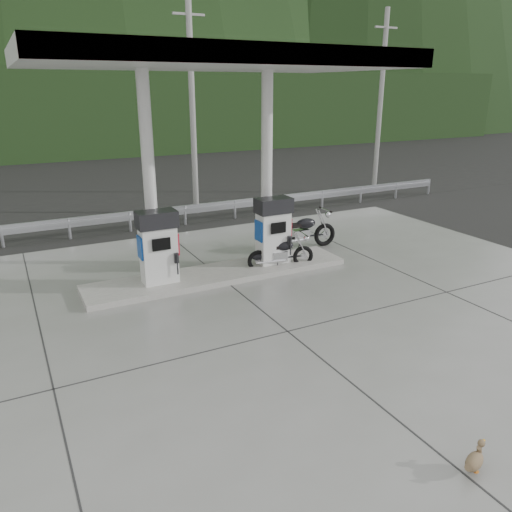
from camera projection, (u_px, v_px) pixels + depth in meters
name	position (u px, v px, depth m)	size (l,w,h in m)	color
ground	(265.00, 314.00, 11.04)	(160.00, 160.00, 0.00)	black
forecourt_apron	(265.00, 313.00, 11.04)	(18.00, 14.00, 0.02)	slate
pump_island	(220.00, 274.00, 13.12)	(7.00, 1.40, 0.15)	gray
gas_pump_left	(158.00, 247.00, 12.11)	(0.95, 0.55, 1.80)	silver
gas_pump_right	(273.00, 231.00, 13.50)	(0.95, 0.55, 1.80)	silver
canopy_column_left	(149.00, 179.00, 11.93)	(0.30, 0.30, 5.00)	silver
canopy_column_right	(267.00, 169.00, 13.32)	(0.30, 0.30, 5.00)	silver
canopy_roof	(214.00, 59.00, 11.42)	(8.50, 5.00, 0.40)	silver
guardrail	(158.00, 208.00, 17.55)	(26.00, 0.16, 1.42)	#A1A3A9
road	(134.00, 208.00, 20.72)	(60.00, 7.00, 0.01)	black
utility_pole_b	(192.00, 108.00, 18.62)	(0.22, 0.22, 8.00)	gray
utility_pole_c	(380.00, 105.00, 22.52)	(0.22, 0.22, 8.00)	gray
tree_band	(65.00, 113.00, 35.34)	(80.00, 6.00, 6.00)	black
forested_hills	(35.00, 128.00, 61.56)	(100.00, 40.00, 140.00)	black
motorcycle_left	(281.00, 254.00, 13.60)	(1.77, 0.56, 0.84)	black
motorcycle_right	(302.00, 233.00, 15.25)	(2.18, 0.69, 1.03)	black
duck	(474.00, 462.00, 6.41)	(0.47, 0.13, 0.34)	brown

